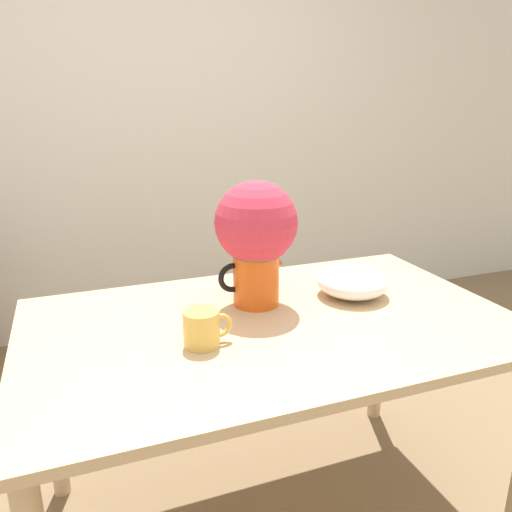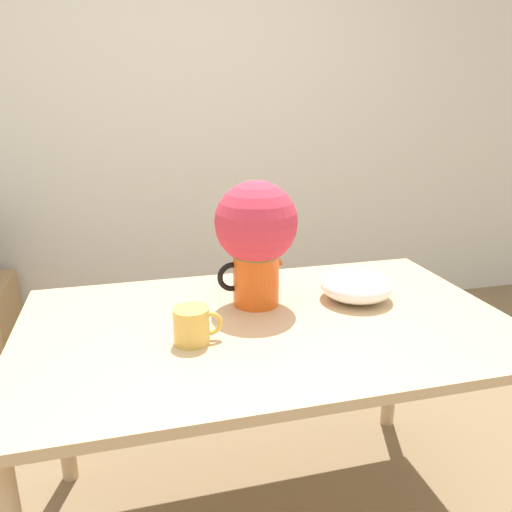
# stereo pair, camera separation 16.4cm
# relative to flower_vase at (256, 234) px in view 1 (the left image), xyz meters

# --- Properties ---
(wall_back) EXTENTS (8.00, 0.05, 2.60)m
(wall_back) POSITION_rel_flower_vase_xyz_m (-0.07, 1.67, 0.27)
(wall_back) COLOR silver
(wall_back) RESTS_ON ground_plane
(table) EXTENTS (1.52, 0.92, 0.78)m
(table) POSITION_rel_flower_vase_xyz_m (-0.00, -0.14, -0.34)
(table) COLOR tan
(table) RESTS_ON ground_plane
(flower_vase) EXTENTS (0.27, 0.27, 0.42)m
(flower_vase) POSITION_rel_flower_vase_xyz_m (0.00, 0.00, 0.00)
(flower_vase) COLOR #E05619
(flower_vase) RESTS_ON table
(coffee_mug) EXTENTS (0.14, 0.10, 0.10)m
(coffee_mug) POSITION_rel_flower_vase_xyz_m (-0.24, -0.23, -0.19)
(coffee_mug) COLOR gold
(coffee_mug) RESTS_ON table
(white_bowl) EXTENTS (0.25, 0.25, 0.10)m
(white_bowl) POSITION_rel_flower_vase_xyz_m (0.34, -0.05, -0.19)
(white_bowl) COLOR white
(white_bowl) RESTS_ON table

